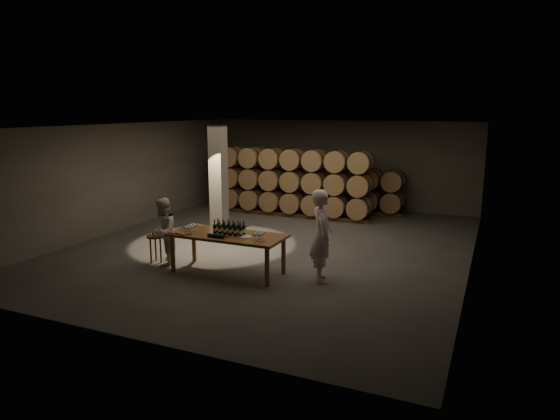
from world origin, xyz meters
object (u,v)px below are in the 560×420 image
at_px(tasting_table, 227,239).
at_px(notebook_near, 183,233).
at_px(person_woman, 163,232).
at_px(stool, 155,240).
at_px(person_man, 322,236).
at_px(bottle_cluster, 229,229).
at_px(plate, 245,237).

height_order(tasting_table, notebook_near, notebook_near).
height_order(tasting_table, person_woman, person_woman).
relative_size(stool, person_man, 0.33).
relative_size(tasting_table, bottle_cluster, 3.56).
relative_size(tasting_table, stool, 3.91).
xyz_separation_m(person_man, person_woman, (-3.78, -0.42, -0.20)).
height_order(tasting_table, stool, tasting_table).
distance_m(plate, person_woman, 2.17).
height_order(plate, notebook_near, notebook_near).
distance_m(tasting_table, plate, 0.51).
xyz_separation_m(tasting_table, person_woman, (-1.68, -0.08, 0.01)).
relative_size(person_man, person_woman, 1.24).
distance_m(tasting_table, notebook_near, 1.00).
bearing_deg(notebook_near, person_man, 32.30).
bearing_deg(person_man, stool, 67.97).
height_order(plate, stool, plate).
distance_m(bottle_cluster, stool, 2.08).
xyz_separation_m(tasting_table, person_man, (2.10, 0.34, 0.20)).
distance_m(bottle_cluster, notebook_near, 1.04).
relative_size(notebook_near, person_woman, 0.17).
xyz_separation_m(bottle_cluster, plate, (0.43, -0.06, -0.11)).
height_order(bottle_cluster, stool, bottle_cluster).
bearing_deg(notebook_near, plate, 31.57).
bearing_deg(tasting_table, bottle_cluster, -7.86).
bearing_deg(person_man, person_woman, 69.18).
distance_m(stool, person_woman, 0.39).
xyz_separation_m(plate, stool, (-2.46, 0.05, -0.36)).
bearing_deg(person_woman, bottle_cluster, 70.86).
xyz_separation_m(tasting_table, plate, (0.49, -0.07, 0.11)).
distance_m(notebook_near, person_woman, 0.84).
bearing_deg(bottle_cluster, tasting_table, 172.14).
distance_m(plate, stool, 2.48).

